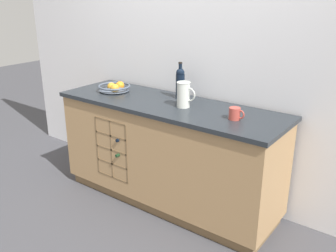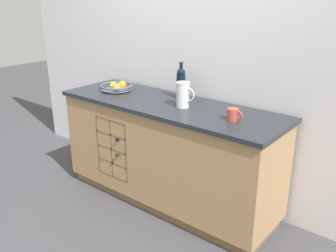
% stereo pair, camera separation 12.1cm
% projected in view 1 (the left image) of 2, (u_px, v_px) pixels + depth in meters
% --- Properties ---
extents(ground_plane, '(14.00, 14.00, 0.00)m').
position_uv_depth(ground_plane, '(168.00, 200.00, 3.39)').
color(ground_plane, '#424247').
extents(back_wall, '(4.40, 0.06, 2.55)m').
position_uv_depth(back_wall, '(193.00, 53.00, 3.23)').
color(back_wall, white).
rests_on(back_wall, ground_plane).
extents(kitchen_island, '(2.00, 0.65, 0.91)m').
position_uv_depth(kitchen_island, '(168.00, 153.00, 3.24)').
color(kitchen_island, brown).
rests_on(kitchen_island, ground_plane).
extents(fruit_bowl, '(0.30, 0.30, 0.09)m').
position_uv_depth(fruit_bowl, '(115.00, 87.00, 3.42)').
color(fruit_bowl, '#4C5666').
rests_on(fruit_bowl, kitchen_island).
extents(white_pitcher, '(0.17, 0.11, 0.20)m').
position_uv_depth(white_pitcher, '(184.00, 94.00, 2.94)').
color(white_pitcher, silver).
rests_on(white_pitcher, kitchen_island).
extents(ceramic_mug, '(0.12, 0.08, 0.09)m').
position_uv_depth(ceramic_mug, '(235.00, 114.00, 2.68)').
color(ceramic_mug, '#B7473D').
rests_on(ceramic_mug, kitchen_island).
extents(standing_wine_bottle, '(0.08, 0.08, 0.31)m').
position_uv_depth(standing_wine_bottle, '(180.00, 82.00, 3.17)').
color(standing_wine_bottle, black).
rests_on(standing_wine_bottle, kitchen_island).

